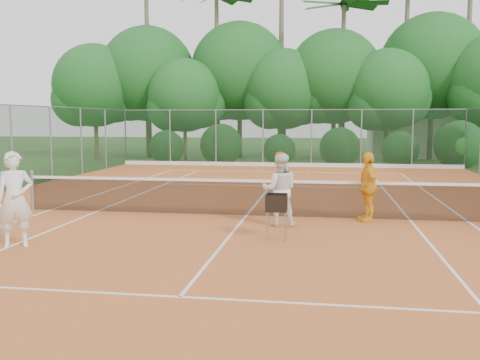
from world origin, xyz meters
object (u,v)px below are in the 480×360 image
(player_white, at_px, (15,199))
(player_center_grp, at_px, (280,189))
(player_yellow, at_px, (368,187))
(ball_hopper, at_px, (277,204))

(player_white, relative_size, player_center_grp, 1.08)
(player_yellow, bearing_deg, player_center_grp, -83.13)
(player_center_grp, distance_m, ball_hopper, 1.48)
(player_center_grp, xyz_separation_m, player_yellow, (2.08, 0.89, -0.01))
(player_white, height_order, player_center_grp, player_white)
(player_center_grp, xyz_separation_m, ball_hopper, (0.06, -1.48, -0.10))
(player_yellow, bearing_deg, player_white, -78.07)
(player_center_grp, relative_size, player_yellow, 1.03)
(player_center_grp, bearing_deg, ball_hopper, -87.66)
(player_yellow, xyz_separation_m, ball_hopper, (-2.02, -2.37, -0.09))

